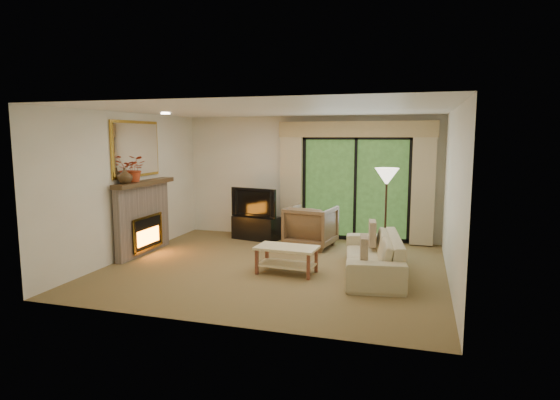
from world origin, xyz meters
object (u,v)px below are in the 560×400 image
(media_console, at_px, (256,228))
(coffee_table, at_px, (287,260))
(armchair, at_px, (311,226))
(sofa, at_px, (373,255))

(media_console, distance_m, coffee_table, 2.58)
(armchair, xyz_separation_m, coffee_table, (0.03, -1.87, -0.19))
(sofa, xyz_separation_m, coffee_table, (-1.32, -0.35, -0.10))
(media_console, relative_size, armchair, 1.08)
(media_console, height_order, armchair, armchair)
(coffee_table, bearing_deg, media_console, 123.94)
(sofa, distance_m, coffee_table, 1.37)
(armchair, height_order, coffee_table, armchair)
(armchair, distance_m, coffee_table, 1.88)
(media_console, bearing_deg, armchair, -3.32)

